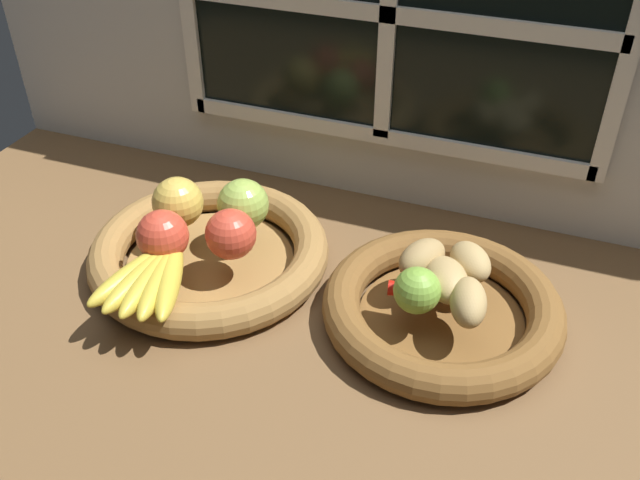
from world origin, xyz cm
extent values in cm
cube|color=brown|center=(0.00, 0.00, -1.50)|extent=(140.00, 90.00, 3.00)
cube|color=silver|center=(0.00, 30.00, 27.50)|extent=(140.00, 3.00, 55.00)
cube|color=black|center=(0.00, 28.10, 31.00)|extent=(64.00, 0.80, 38.00)
cube|color=white|center=(0.00, 27.50, 31.00)|extent=(2.40, 1.20, 38.00)
cube|color=white|center=(0.00, 27.50, 31.00)|extent=(64.00, 1.20, 2.40)
cube|color=white|center=(32.00, 27.50, 31.00)|extent=(2.40, 1.20, 40.40)
cube|color=white|center=(0.00, 27.50, 12.00)|extent=(64.00, 1.20, 2.40)
cylinder|color=olive|center=(-17.74, 2.32, 0.50)|extent=(24.11, 24.11, 1.00)
torus|color=olive|center=(-17.74, 2.32, 2.49)|extent=(34.38, 34.38, 4.97)
cylinder|color=brown|center=(16.23, 2.32, 0.50)|extent=(21.63, 21.63, 1.00)
torus|color=brown|center=(16.23, 2.32, 2.49)|extent=(31.35, 31.35, 4.97)
sphere|color=#CC422D|center=(-21.02, -3.58, 8.51)|extent=(7.06, 7.06, 7.06)
sphere|color=#99B74C|center=(-14.10, 6.81, 8.67)|extent=(7.38, 7.38, 7.38)
sphere|color=#CC422D|center=(-12.68, 0.28, 8.45)|extent=(6.95, 6.95, 6.95)
sphere|color=gold|center=(-23.08, 4.03, 8.65)|extent=(7.35, 7.35, 7.35)
ellipsoid|color=gold|center=(-21.82, -9.66, 6.49)|extent=(6.68, 15.86, 3.02)
ellipsoid|color=gold|center=(-20.58, -9.86, 6.49)|extent=(4.29, 15.79, 3.02)
ellipsoid|color=gold|center=(-19.33, -9.86, 6.49)|extent=(4.24, 15.78, 3.02)
ellipsoid|color=gold|center=(-18.10, -9.66, 6.49)|extent=(6.63, 15.86, 3.02)
ellipsoid|color=gold|center=(-16.91, -9.27, 6.49)|extent=(8.85, 15.54, 3.02)
sphere|color=brown|center=(-19.94, -2.09, 6.49)|extent=(2.72, 2.72, 2.72)
ellipsoid|color=tan|center=(16.23, 2.32, 7.18)|extent=(8.50, 9.70, 4.42)
ellipsoid|color=tan|center=(19.65, -1.11, 7.34)|extent=(6.13, 8.73, 4.74)
ellipsoid|color=tan|center=(18.37, 7.03, 7.16)|extent=(8.11, 8.61, 4.37)
ellipsoid|color=#A38451|center=(12.37, 5.32, 7.33)|extent=(7.54, 8.94, 4.71)
sphere|color=#7AAD3D|center=(13.46, -1.83, 7.91)|extent=(5.88, 5.88, 5.88)
cone|color=red|center=(14.87, 0.65, 5.98)|extent=(11.13, 3.98, 2.01)
camera|label=1|loc=(24.96, -66.13, 63.17)|focal=38.96mm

